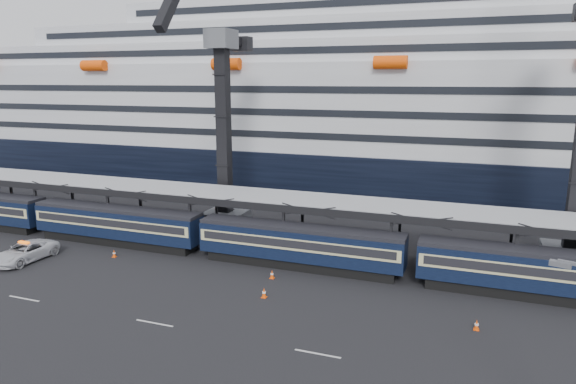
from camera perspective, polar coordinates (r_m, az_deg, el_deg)
name	(u,v)px	position (r m, az deg, el deg)	size (l,w,h in m)	color
ground	(363,330)	(36.68, 8.30, -14.97)	(260.00, 260.00, 0.00)	black
train	(335,248)	(45.79, 5.28, -6.23)	(133.05, 3.00, 4.05)	black
canopy	(397,209)	(47.84, 11.98, -1.83)	(130.00, 6.25, 5.53)	#95989D
cruise_ship	(424,110)	(78.46, 14.88, 8.75)	(214.09, 28.84, 34.00)	black
crane_dark_near	(222,125)	(57.22, -7.36, 7.43)	(4.50, 17.75, 35.08)	#515459
pickup_truck	(25,252)	(54.62, -27.19, -5.95)	(2.90, 6.30, 1.75)	silver
traffic_cone_b	(114,253)	(52.58, -18.76, -6.48)	(0.37, 0.37, 0.74)	#FF4E08
traffic_cone_c	(264,293)	(41.08, -2.68, -11.11)	(0.41, 0.41, 0.82)	#FF4E08
traffic_cone_d	(272,274)	(44.74, -1.79, -9.12)	(0.38, 0.38, 0.77)	#FF4E08
traffic_cone_e	(477,325)	(38.46, 20.22, -13.67)	(0.38, 0.38, 0.76)	#FF4E08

